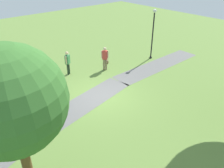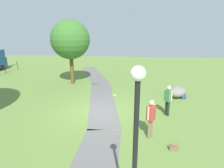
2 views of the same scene
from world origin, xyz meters
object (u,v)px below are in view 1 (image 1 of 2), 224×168
Objects in this scene: lamp_post at (153,29)px; handbag_on_grass at (107,61)px; lawn_boulder at (17,77)px; young_tree_near_path at (11,101)px; backpack_by_boulder at (20,76)px; frisbee_on_grass at (51,110)px; man_near_boulder at (68,61)px; woman_with_handbag at (105,57)px.

lamp_post reaches higher than handbag_on_grass.
lawn_boulder is 5.68× the size of handbag_on_grass.
young_tree_near_path is 11.80m from handbag_on_grass.
handbag_on_grass is at bearing -143.12° from young_tree_near_path.
lamp_post is 4.31m from handbag_on_grass.
handbag_on_grass is 0.82× the size of backpack_by_boulder.
lawn_boulder is 6.53m from handbag_on_grass.
backpack_by_boulder reaches higher than frisbee_on_grass.
young_tree_near_path is at bearing 36.88° from handbag_on_grass.
lawn_boulder is at bearing -20.41° from man_near_boulder.
lawn_boulder is at bearing 50.43° from backpack_by_boulder.
woman_with_handbag is 4.27× the size of backpack_by_boulder.
backpack_by_boulder is (2.81, -1.58, -0.77)m from man_near_boulder.
woman_with_handbag is 6.83× the size of frisbee_on_grass.
woman_with_handbag reaches higher than man_near_boulder.
handbag_on_grass reaches higher than frisbee_on_grass.
lamp_post is 15.44× the size of frisbee_on_grass.
woman_with_handbag is 1.03× the size of man_near_boulder.
woman_with_handbag reaches higher than lawn_boulder.
man_near_boulder is at bearing -134.02° from frisbee_on_grass.
man_near_boulder is at bearing -4.76° from handbag_on_grass.
young_tree_near_path reaches higher than handbag_on_grass.
woman_with_handbag is at bearing 155.02° from man_near_boulder.
man_near_boulder is (-5.77, -7.02, -2.74)m from young_tree_near_path.
man_near_boulder is (2.37, -1.10, -0.03)m from woman_with_handbag.
man_near_boulder is at bearing 159.59° from lawn_boulder.
young_tree_near_path is 9.49m from man_near_boulder.
man_near_boulder is at bearing -15.69° from lamp_post.
lawn_boulder is at bearing -22.41° from woman_with_handbag.
lawn_boulder is 7.48× the size of frisbee_on_grass.
frisbee_on_grass is (-2.75, -3.89, -3.69)m from young_tree_near_path.
backpack_by_boulder is at bearing -20.05° from lamp_post.
backpack_by_boulder is 1.60× the size of frisbee_on_grass.
young_tree_near_path is at bearing 22.77° from lamp_post.
young_tree_near_path reaches higher than backpack_by_boulder.
frisbee_on_grass is at bearing 24.62° from handbag_on_grass.
young_tree_near_path is 2.84× the size of lawn_boulder.
handbag_on_grass is 1.32× the size of frisbee_on_grass.
lawn_boulder is at bearing -12.73° from handbag_on_grass.
woman_with_handbag is 5.85m from frisbee_on_grass.
lawn_boulder is at bearing -107.82° from young_tree_near_path.
man_near_boulder reaches higher than backpack_by_boulder.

